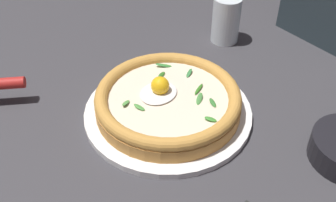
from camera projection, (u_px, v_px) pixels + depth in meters
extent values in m
cube|color=#38373B|center=(164.00, 113.00, 0.77)|extent=(2.40, 2.40, 0.03)
cylinder|color=white|center=(168.00, 112.00, 0.74)|extent=(0.31, 0.31, 0.01)
cylinder|color=#CD8B3E|center=(168.00, 104.00, 0.73)|extent=(0.26, 0.26, 0.03)
torus|color=gold|center=(168.00, 96.00, 0.72)|extent=(0.26, 0.26, 0.02)
cylinder|color=beige|center=(168.00, 98.00, 0.72)|extent=(0.22, 0.22, 0.00)
ellipsoid|color=white|center=(160.00, 93.00, 0.72)|extent=(0.07, 0.06, 0.01)
sphere|color=yellow|center=(161.00, 86.00, 0.72)|extent=(0.03, 0.03, 0.03)
ellipsoid|color=#509541|center=(126.00, 103.00, 0.70)|extent=(0.03, 0.02, 0.01)
ellipsoid|color=#478C3F|center=(199.00, 99.00, 0.71)|extent=(0.03, 0.02, 0.01)
ellipsoid|color=#4C9840|center=(140.00, 107.00, 0.69)|extent=(0.01, 0.02, 0.01)
ellipsoid|color=#32783B|center=(189.00, 73.00, 0.77)|extent=(0.03, 0.02, 0.01)
ellipsoid|color=#30702C|center=(213.00, 103.00, 0.70)|extent=(0.02, 0.02, 0.01)
ellipsoid|color=#32721F|center=(199.00, 89.00, 0.73)|extent=(0.03, 0.01, 0.01)
ellipsoid|color=#327023|center=(162.00, 75.00, 0.77)|extent=(0.02, 0.01, 0.01)
ellipsoid|color=#3C8B3B|center=(164.00, 65.00, 0.79)|extent=(0.03, 0.03, 0.01)
ellipsoid|color=#3C8C32|center=(211.00, 119.00, 0.67)|extent=(0.02, 0.02, 0.01)
cylinder|color=silver|center=(226.00, 20.00, 0.91)|extent=(0.06, 0.06, 0.11)
cylinder|color=#E3D383|center=(225.00, 32.00, 0.93)|extent=(0.06, 0.06, 0.04)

